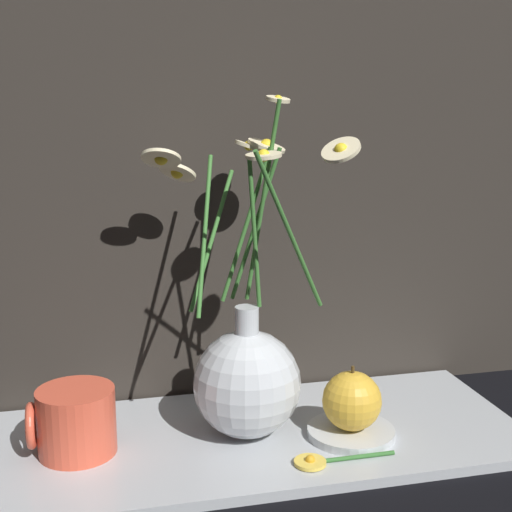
# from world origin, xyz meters

# --- Properties ---
(ground_plane) EXTENTS (6.00, 6.00, 0.00)m
(ground_plane) POSITION_xyz_m (0.00, 0.00, 0.00)
(ground_plane) COLOR black
(shelf) EXTENTS (0.64, 0.27, 0.01)m
(shelf) POSITION_xyz_m (0.00, 0.00, 0.01)
(shelf) COLOR #B2B7BC
(shelf) RESTS_ON ground_plane
(vase_with_flowers) EXTENTS (0.22, 0.22, 0.40)m
(vase_with_flowers) POSITION_xyz_m (-0.02, -0.00, 0.09)
(vase_with_flowers) COLOR silver
(vase_with_flowers) RESTS_ON shelf
(yellow_mug) EXTENTS (0.10, 0.09, 0.08)m
(yellow_mug) POSITION_xyz_m (-0.22, -0.00, 0.05)
(yellow_mug) COLOR #DB5138
(yellow_mug) RESTS_ON shelf
(saucer_plate) EXTENTS (0.11, 0.11, 0.01)m
(saucer_plate) POSITION_xyz_m (0.10, -0.04, 0.02)
(saucer_plate) COLOR silver
(saucer_plate) RESTS_ON shelf
(orange_fruit) EXTENTS (0.07, 0.07, 0.08)m
(orange_fruit) POSITION_xyz_m (0.10, -0.04, 0.06)
(orange_fruit) COLOR gold
(orange_fruit) RESTS_ON saucer_plate
(loose_daisy) EXTENTS (0.12, 0.04, 0.01)m
(loose_daisy) POSITION_xyz_m (0.05, -0.09, 0.02)
(loose_daisy) COLOR #336B2D
(loose_daisy) RESTS_ON shelf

